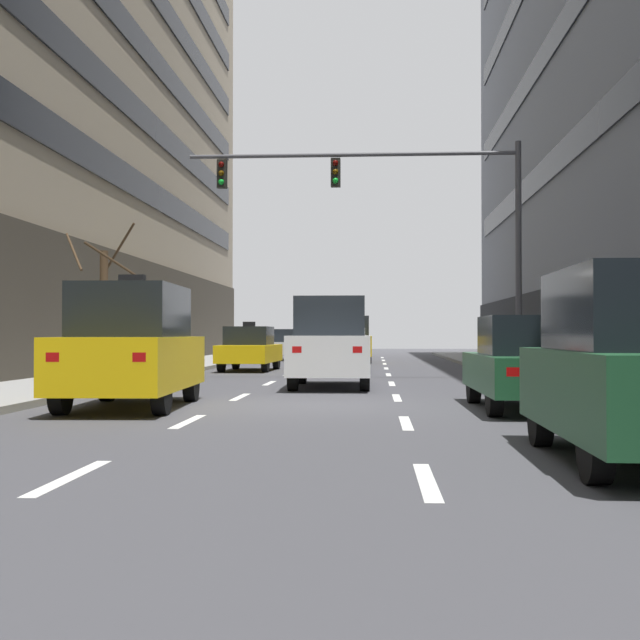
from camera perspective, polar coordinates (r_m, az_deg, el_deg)
name	(u,v)px	position (r m, az deg, el deg)	size (l,w,h in m)	color
ground_plane	(311,406)	(15.82, -0.62, -5.81)	(120.00, 120.00, 0.00)	#424247
lane_stripe_l1_s2	(70,477)	(8.33, -16.53, -10.15)	(0.16, 2.00, 0.01)	silver
lane_stripe_l1_s3	(188,421)	(13.10, -8.91, -6.79)	(0.16, 2.00, 0.01)	silver
lane_stripe_l1_s4	(240,397)	(17.99, -5.43, -5.20)	(0.16, 2.00, 0.01)	silver
lane_stripe_l1_s5	(269,383)	(22.93, -3.45, -4.29)	(0.16, 2.00, 0.01)	silver
lane_stripe_l1_s6	(288,374)	(27.89, -2.17, -3.69)	(0.16, 2.00, 0.01)	silver
lane_stripe_l1_s7	(301,368)	(32.87, -1.29, -3.28)	(0.16, 2.00, 0.01)	silver
lane_stripe_l1_s8	(311,364)	(37.85, -0.63, -2.97)	(0.16, 2.00, 0.01)	silver
lane_stripe_l1_s9	(318,360)	(42.83, -0.13, -2.73)	(0.16, 2.00, 0.01)	silver
lane_stripe_l1_s10	(324,357)	(47.82, 0.27, -2.55)	(0.16, 2.00, 0.01)	silver
lane_stripe_l2_s2	(427,481)	(7.85, 7.23, -10.75)	(0.16, 2.00, 0.01)	silver
lane_stripe_l2_s3	(406,423)	(12.80, 5.83, -6.94)	(0.16, 2.00, 0.01)	silver
lane_stripe_l2_s4	(397,398)	(17.77, 5.22, -5.26)	(0.16, 2.00, 0.01)	silver
lane_stripe_l2_s5	(392,384)	(22.76, 4.87, -4.31)	(0.16, 2.00, 0.01)	silver
lane_stripe_l2_s6	(388,375)	(27.75, 4.65, -3.70)	(0.16, 2.00, 0.01)	silver
lane_stripe_l2_s7	(386,368)	(32.75, 4.50, -3.28)	(0.16, 2.00, 0.01)	silver
lane_stripe_l2_s8	(385,364)	(37.74, 4.39, -2.97)	(0.16, 2.00, 0.01)	silver
lane_stripe_l2_s9	(383,360)	(42.74, 4.31, -2.73)	(0.16, 2.00, 0.01)	silver
lane_stripe_l2_s10	(382,358)	(47.74, 4.24, -2.55)	(0.16, 2.00, 0.01)	silver
taxi_driving_0	(351,340)	(39.16, 2.13, -1.33)	(1.91, 4.48, 2.34)	black
car_driving_1	(286,345)	(43.30, -2.34, -1.69)	(1.76, 4.21, 1.58)	black
car_driving_2	(331,343)	(21.17, 0.76, -1.55)	(1.99, 4.66, 2.25)	black
car_driving_3	(343,350)	(29.64, 1.57, -2.05)	(1.78, 4.18, 1.56)	black
taxi_driving_4	(132,347)	(15.68, -12.61, -1.77)	(2.13, 4.68, 2.42)	black
taxi_driving_5	(250,349)	(30.69, -4.78, -1.96)	(1.92, 4.34, 1.78)	black
car_parked_0	(638,366)	(9.34, 20.73, -2.93)	(1.78, 4.19, 2.02)	black
car_parked_1	(529,364)	(15.33, 13.97, -2.89)	(1.87, 4.42, 1.65)	black
traffic_signal_0	(403,205)	(24.95, 5.66, 7.75)	(9.73, 0.35, 6.80)	#4C4C51
street_tree_0	(103,306)	(24.00, -14.45, 0.90)	(2.18, 1.99, 4.31)	#4C3823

